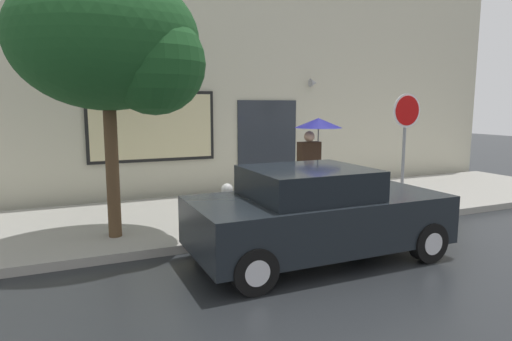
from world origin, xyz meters
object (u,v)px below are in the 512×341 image
Objects in this scene: fire_hydrant at (227,205)px; street_tree at (116,45)px; pedestrian_with_umbrella at (315,136)px; parked_car at (316,214)px; stop_sign at (406,127)px.

street_tree is at bearing 178.81° from fire_hydrant.
pedestrian_with_umbrella is (2.38, 0.69, 1.23)m from fire_hydrant.
fire_hydrant is at bearing 112.63° from parked_car.
fire_hydrant is (-0.81, 1.94, -0.18)m from parked_car.
pedestrian_with_umbrella is at bearing 8.55° from street_tree.
fire_hydrant is 3.48m from street_tree.
pedestrian_with_umbrella reaches higher than fire_hydrant.
pedestrian_with_umbrella is 2.03m from stop_sign.
street_tree is (-4.31, -0.65, 1.67)m from pedestrian_with_umbrella.
fire_hydrant is 0.32× the size of stop_sign.
stop_sign reaches higher than fire_hydrant.
stop_sign is at bearing -23.71° from pedestrian_with_umbrella.
street_tree reaches higher than fire_hydrant.
parked_car is 3.23m from pedestrian_with_umbrella.
stop_sign is (6.16, -0.17, -1.49)m from street_tree.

